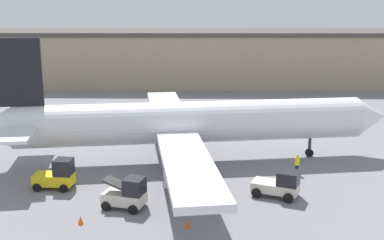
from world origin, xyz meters
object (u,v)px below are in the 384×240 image
Objects in this scene: pushback_tug at (57,175)px; baggage_tug at (280,185)px; airplane at (181,123)px; ground_crew_worker at (297,164)px; belt_loader_truck at (127,194)px; safety_cone_far at (188,224)px; safety_cone_near at (81,220)px.

baggage_tug is at bearing -0.38° from pushback_tug.
airplane is at bearing 155.87° from baggage_tug.
baggage_tug is (-2.18, -4.76, 0.04)m from ground_crew_worker.
belt_loader_truck reaches higher than safety_cone_far.
pushback_tug reaches higher than belt_loader_truck.
pushback_tug reaches higher than safety_cone_near.
belt_loader_truck is 5.62× the size of safety_cone_near.
airplane reaches higher than safety_cone_near.
airplane is 66.52× the size of safety_cone_far.
airplane reaches higher than safety_cone_far.
belt_loader_truck is at bearing 44.02° from safety_cone_near.
safety_cone_near is at bearing -137.70° from baggage_tug.
safety_cone_near is 1.00× the size of safety_cone_far.
pushback_tug reaches higher than ground_crew_worker.
pushback_tug is 6.84m from safety_cone_near.
ground_crew_worker is at bearing -26.12° from airplane.
safety_cone_far is (-6.40, -5.06, -0.65)m from baggage_tug.
belt_loader_truck is 5.62× the size of safety_cone_far.
pushback_tug reaches higher than baggage_tug.
ground_crew_worker is 0.46× the size of baggage_tug.
airplane is 12.19× the size of pushback_tug.
baggage_tug reaches higher than ground_crew_worker.
belt_loader_truck is 6.75m from pushback_tug.
ground_crew_worker is at bearing 14.84° from pushback_tug.
airplane reaches higher than pushback_tug.
pushback_tug is 11.84m from safety_cone_far.
baggage_tug is at bearing -38.32° from ground_crew_worker.
pushback_tug is 5.46× the size of safety_cone_far.
safety_cone_far is (-8.58, -9.83, -0.61)m from ground_crew_worker.
ground_crew_worker is 0.55× the size of pushback_tug.
airplane is 10.75m from belt_loader_truck.
ground_crew_worker is 5.24m from baggage_tug.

